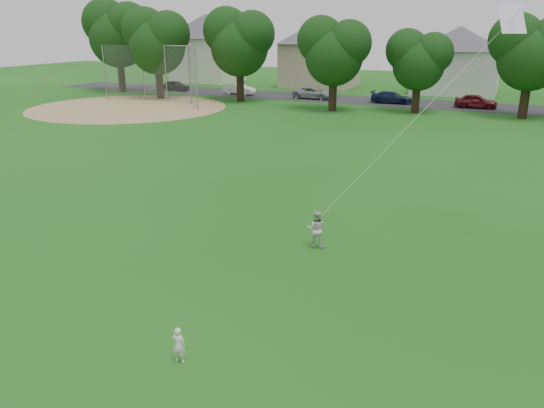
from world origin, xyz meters
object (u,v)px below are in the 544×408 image
at_px(older_boy, 316,229).
at_px(baseball_backstop, 161,74).
at_px(kite, 410,124).
at_px(toddler, 179,345).

xyz_separation_m(older_boy, baseball_backstop, (-26.18, 27.52, 2.04)).
bearing_deg(baseball_backstop, kite, -42.07).
distance_m(toddler, baseball_backstop, 43.42).
relative_size(kite, baseball_backstop, 0.73).
xyz_separation_m(toddler, older_boy, (0.50, 7.42, 0.22)).
bearing_deg(older_boy, baseball_backstop, -58.69).
xyz_separation_m(toddler, kite, (3.06, 9.01, 3.72)).
bearing_deg(kite, toddler, -108.76).
distance_m(older_boy, kite, 4.61).
distance_m(toddler, older_boy, 7.45).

